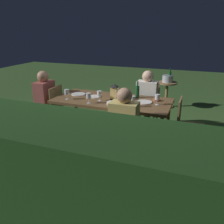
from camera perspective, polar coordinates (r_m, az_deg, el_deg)
The scene contains 26 objects.
ground_plane at distance 4.24m, azimuth -0.00°, elevation -6.65°, with size 16.00×16.00×0.00m, color #385B28.
dining_table at distance 3.98m, azimuth -0.00°, elevation 2.31°, with size 1.96×0.89×0.75m.
chair_side_left_a at distance 4.70m, azimuth 8.69°, elevation 2.17°, with size 0.42×0.40×0.87m.
person_in_cream at distance 4.47m, azimuth 8.25°, elevation 3.32°, with size 0.38×0.47×1.15m.
chair_side_right_a at distance 3.19m, azimuth 2.11°, elevation -6.33°, with size 0.42×0.40×0.87m.
person_in_mustard at distance 3.30m, azimuth 3.23°, elevation -2.55°, with size 0.38×0.47×1.15m.
chair_head_far at distance 4.61m, azimuth -14.46°, elevation 1.40°, with size 0.40×0.42×0.87m.
person_in_rust at distance 4.68m, azimuth -16.59°, elevation 3.42°, with size 0.48×0.38×1.15m.
chair_head_near at distance 3.82m, azimuth 17.53°, elevation -2.71°, with size 0.40×0.42×0.87m.
lantern_centerpiece at distance 3.95m, azimuth 0.60°, elevation 5.17°, with size 0.15×0.15×0.27m.
green_bottle_on_table at distance 4.09m, azimuth 6.19°, elevation 5.00°, with size 0.07×0.07×0.29m.
wine_glass_a at distance 3.88m, azimuth -3.07°, elevation 4.40°, with size 0.08×0.08×0.17m.
wine_glass_b at distance 4.03m, azimuth -10.95°, elevation 4.67°, with size 0.08×0.08×0.17m.
wine_glass_c at distance 3.58m, azimuth 5.05°, elevation 3.06°, with size 0.08×0.08×0.17m.
wine_glass_d at distance 3.74m, azimuth 10.97°, elevation 3.49°, with size 0.08×0.08×0.17m.
wine_glass_e at distance 3.76m, azimuth -5.69°, elevation 3.85°, with size 0.08×0.08×0.17m.
plate_a at distance 3.78m, azimuth 3.34°, elevation 2.28°, with size 0.20×0.20×0.01m, color white.
plate_b at distance 4.13m, azimuth -4.18°, elevation 3.76°, with size 0.21×0.21×0.01m, color white.
plate_c at distance 4.31m, azimuth -8.18°, elevation 4.30°, with size 0.25×0.25×0.01m, color silver.
plate_d at distance 3.84m, azimuth 7.84°, elevation 2.40°, with size 0.25×0.25×0.01m, color silver.
bowl_olives at distance 4.01m, azimuth 3.87°, elevation 3.57°, with size 0.16×0.16×0.05m.
bowl_bread at distance 3.71m, azimuth -0.29°, elevation 2.22°, with size 0.13×0.13×0.05m.
bowl_salad at distance 3.97m, azimuth 10.76°, elevation 3.00°, with size 0.12×0.12×0.04m.
side_table at distance 6.01m, azimuth 13.14°, elevation 5.08°, with size 0.49×0.49×0.63m.
ice_bucket at distance 5.94m, azimuth 13.40°, elevation 7.99°, with size 0.26×0.26×0.34m.
hedge_backdrop at distance 2.30m, azimuth -20.58°, elevation -15.36°, with size 5.72×0.70×1.23m, color #1E4219.
Camera 1 is at (-1.35, 3.56, 1.88)m, focal length 37.65 mm.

